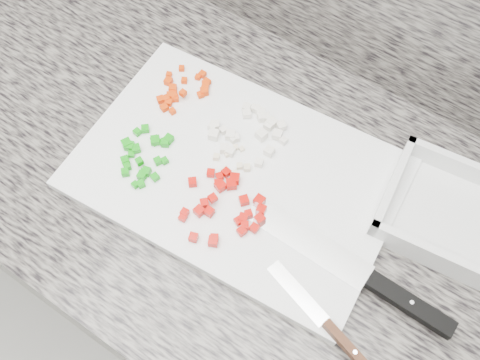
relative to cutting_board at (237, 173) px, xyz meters
The scene contains 11 objects.
cabinet 0.48m from the cutting_board, behind, with size 3.92×0.62×0.86m, color beige.
countertop 0.08m from the cutting_board, behind, with size 3.96×0.64×0.04m, color #656159.
cutting_board is the anchor object (origin of this frame).
carrot_pile 0.18m from the cutting_board, 156.22° to the left, with size 0.09×0.11×0.02m.
onion_pile 0.08m from the cutting_board, 107.02° to the left, with size 0.13×0.11×0.02m.
green_pepper_pile 0.15m from the cutting_board, 155.58° to the right, with size 0.09×0.11×0.02m.
red_pepper_pile 0.07m from the cutting_board, 69.53° to the right, with size 0.14×0.13×0.02m.
garlic_pile 0.02m from the cutting_board, 152.86° to the left, with size 0.07×0.06×0.01m.
chef_knife 0.27m from the cutting_board, ahead, with size 0.33×0.05×0.02m.
paring_knife 0.30m from the cutting_board, 28.00° to the right, with size 0.21×0.08×0.02m.
tray 0.35m from the cutting_board, 19.72° to the left, with size 0.26×0.20×0.05m.
Camera 1 is at (0.31, 1.10, 1.66)m, focal length 40.00 mm.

